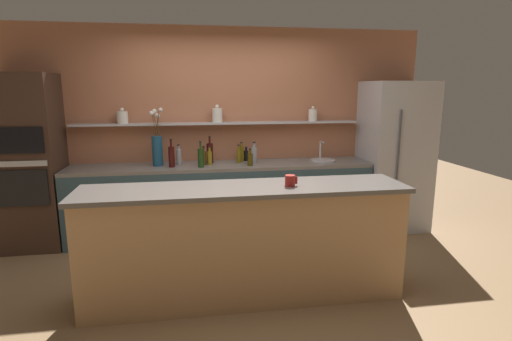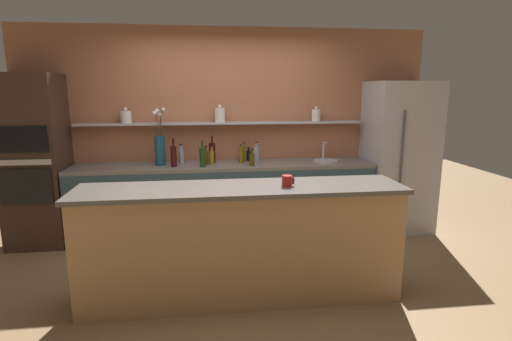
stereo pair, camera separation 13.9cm
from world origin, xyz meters
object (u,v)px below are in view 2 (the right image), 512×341
(bottle_spirit_2, at_px, (181,156))
(bottle_wine_5, at_px, (212,153))
(bottle_wine_7, at_px, (174,156))
(bottle_wine_3, at_px, (203,157))
(sink_fixture, at_px, (326,160))
(bottle_oil_10, at_px, (244,154))
(bottle_oil_1, at_px, (206,157))
(oven_tower, at_px, (35,161))
(bottle_sauce_8, at_px, (249,155))
(bottle_oil_4, at_px, (241,155))
(flower_vase, at_px, (160,146))
(bottle_oil_9, at_px, (252,159))
(refrigerator, at_px, (398,157))
(coffee_mug, at_px, (287,181))
(bottle_spirit_0, at_px, (256,154))
(bottle_oil_6, at_px, (212,157))

(bottle_spirit_2, height_order, bottle_wine_5, bottle_wine_5)
(bottle_wine_7, bearing_deg, bottle_wine_5, 24.18)
(bottle_spirit_2, bearing_deg, bottle_wine_3, -38.73)
(sink_fixture, distance_m, bottle_oil_10, 1.05)
(bottle_oil_1, bearing_deg, oven_tower, -179.99)
(bottle_oil_1, xyz_separation_m, bottle_sauce_8, (0.55, 0.18, -0.02))
(bottle_oil_1, bearing_deg, bottle_wine_3, -104.02)
(bottle_oil_4, height_order, bottle_wine_5, bottle_wine_5)
(sink_fixture, bearing_deg, bottle_oil_1, -179.56)
(oven_tower, height_order, sink_fixture, oven_tower)
(oven_tower, distance_m, bottle_wine_7, 1.60)
(oven_tower, height_order, flower_vase, oven_tower)
(flower_vase, relative_size, bottle_oil_1, 3.02)
(bottle_oil_1, height_order, bottle_oil_10, bottle_oil_10)
(oven_tower, relative_size, bottle_sauce_8, 11.08)
(flower_vase, xyz_separation_m, bottle_oil_9, (1.10, -0.19, -0.15))
(bottle_wine_7, relative_size, bottle_oil_10, 1.35)
(bottle_wine_5, bearing_deg, oven_tower, -176.91)
(bottle_wine_7, bearing_deg, refrigerator, 1.20)
(bottle_spirit_2, relative_size, bottle_sauce_8, 1.38)
(refrigerator, relative_size, bottle_sauce_8, 10.64)
(sink_fixture, relative_size, bottle_spirit_2, 1.27)
(coffee_mug, bearing_deg, bottle_wine_3, 116.04)
(coffee_mug, bearing_deg, bottle_spirit_0, 91.96)
(bottle_oil_1, distance_m, bottle_sauce_8, 0.58)
(bottle_oil_6, height_order, bottle_oil_10, bottle_oil_10)
(flower_vase, bearing_deg, bottle_oil_9, -9.72)
(bottle_oil_4, bearing_deg, coffee_mug, -81.88)
(bottle_wine_5, xyz_separation_m, bottle_oil_10, (0.40, 0.04, -0.03))
(oven_tower, distance_m, bottle_oil_9, 2.54)
(flower_vase, xyz_separation_m, bottle_spirit_2, (0.25, 0.02, -0.12))
(oven_tower, relative_size, bottle_oil_4, 8.64)
(sink_fixture, bearing_deg, bottle_oil_4, 177.65)
(bottle_spirit_0, height_order, bottle_oil_6, bottle_spirit_0)
(bottle_oil_4, bearing_deg, bottle_sauce_8, 49.01)
(bottle_oil_6, distance_m, bottle_oil_9, 0.50)
(coffee_mug, bearing_deg, bottle_wine_5, 109.01)
(bottle_wine_5, height_order, bottle_oil_10, bottle_wine_5)
(refrigerator, height_order, bottle_wine_7, refrigerator)
(bottle_oil_4, distance_m, bottle_oil_6, 0.37)
(refrigerator, xyz_separation_m, bottle_oil_4, (-2.05, 0.09, 0.05))
(oven_tower, xyz_separation_m, bottle_oil_6, (2.05, -0.01, 0.01))
(bottle_oil_4, relative_size, bottle_oil_6, 1.02)
(bottle_oil_1, distance_m, bottle_wine_3, 0.16)
(oven_tower, relative_size, bottle_wine_3, 6.43)
(bottle_wine_3, bearing_deg, bottle_spirit_0, 12.40)
(flower_vase, distance_m, bottle_sauce_8, 1.12)
(sink_fixture, distance_m, bottle_sauce_8, 0.99)
(flower_vase, distance_m, bottle_oil_6, 0.64)
(bottle_spirit_0, relative_size, bottle_oil_9, 1.28)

